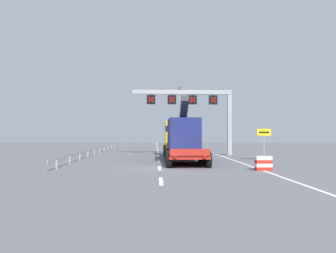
# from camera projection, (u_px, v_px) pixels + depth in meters

# --- Properties ---
(ground) EXTENTS (112.00, 112.00, 0.00)m
(ground) POSITION_uv_depth(u_px,v_px,m) (164.00, 168.00, 21.91)
(ground) COLOR #5B5B60
(lane_markings) EXTENTS (0.20, 66.94, 0.01)m
(lane_markings) POSITION_uv_depth(u_px,v_px,m) (157.00, 149.00, 48.05)
(lane_markings) COLOR silver
(lane_markings) RESTS_ON ground
(edge_line_right) EXTENTS (0.20, 63.00, 0.01)m
(edge_line_right) POSITION_uv_depth(u_px,v_px,m) (220.00, 155.00, 34.14)
(edge_line_right) COLOR silver
(edge_line_right) RESTS_ON ground
(overhead_lane_gantry) EXTENTS (10.69, 0.90, 7.21)m
(overhead_lane_gantry) POSITION_uv_depth(u_px,v_px,m) (196.00, 103.00, 34.13)
(overhead_lane_gantry) COLOR #9EA0A5
(overhead_lane_gantry) RESTS_ON ground
(heavy_haul_truck_red) EXTENTS (3.02, 14.06, 5.30)m
(heavy_haul_truck_red) POSITION_uv_depth(u_px,v_px,m) (181.00, 137.00, 29.48)
(heavy_haul_truck_red) COLOR red
(heavy_haul_truck_red) RESTS_ON ground
(exit_sign_yellow) EXTENTS (1.21, 0.15, 2.73)m
(exit_sign_yellow) POSITION_uv_depth(u_px,v_px,m) (264.00, 137.00, 27.44)
(exit_sign_yellow) COLOR #9EA0A5
(exit_sign_yellow) RESTS_ON ground
(crash_barrier_striped) EXTENTS (1.01, 0.52, 0.90)m
(crash_barrier_striped) POSITION_uv_depth(u_px,v_px,m) (263.00, 163.00, 20.48)
(crash_barrier_striped) COLOR red
(crash_barrier_striped) RESTS_ON ground
(guardrail_left) EXTENTS (0.13, 32.80, 0.76)m
(guardrail_left) POSITION_uv_depth(u_px,v_px,m) (97.00, 149.00, 36.04)
(guardrail_left) COLOR #999EA3
(guardrail_left) RESTS_ON ground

